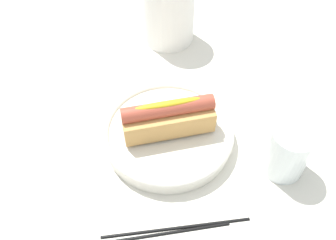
% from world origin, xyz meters
% --- Properties ---
extents(ground_plane, '(2.40, 2.40, 0.00)m').
position_xyz_m(ground_plane, '(0.00, 0.00, 0.00)').
color(ground_plane, silver).
extents(serving_bowl, '(0.23, 0.23, 0.03)m').
position_xyz_m(serving_bowl, '(-0.01, 0.01, 0.02)').
color(serving_bowl, silver).
rests_on(serving_bowl, ground_plane).
extents(hotdog_front, '(0.16, 0.09, 0.06)m').
position_xyz_m(hotdog_front, '(-0.01, 0.01, 0.06)').
color(hotdog_front, tan).
rests_on(hotdog_front, serving_bowl).
extents(water_glass, '(0.07, 0.07, 0.09)m').
position_xyz_m(water_glass, '(0.18, -0.04, 0.04)').
color(water_glass, white).
rests_on(water_glass, ground_plane).
extents(paper_towel_roll, '(0.11, 0.11, 0.13)m').
position_xyz_m(paper_towel_roll, '(-0.02, 0.30, 0.07)').
color(paper_towel_roll, white).
rests_on(paper_towel_roll, ground_plane).
extents(chopstick_near, '(0.22, 0.04, 0.01)m').
position_xyz_m(chopstick_near, '(0.01, -0.15, 0.00)').
color(chopstick_near, black).
rests_on(chopstick_near, ground_plane).
extents(chopstick_far, '(0.22, 0.05, 0.01)m').
position_xyz_m(chopstick_far, '(-0.02, -0.16, 0.00)').
color(chopstick_far, black).
rests_on(chopstick_far, ground_plane).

